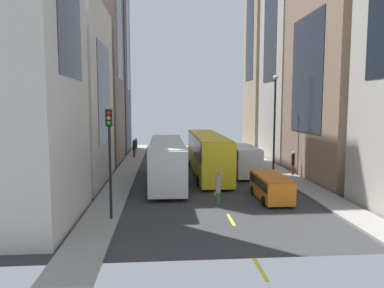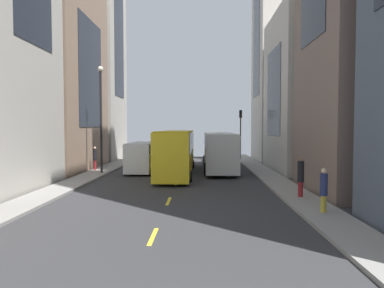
% 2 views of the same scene
% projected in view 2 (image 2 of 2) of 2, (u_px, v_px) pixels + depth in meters
% --- Properties ---
extents(ground_plane, '(39.99, 39.99, 0.00)m').
position_uv_depth(ground_plane, '(179.00, 177.00, 27.38)').
color(ground_plane, '#333335').
extents(sidewalk_west, '(2.01, 44.00, 0.15)m').
position_uv_depth(sidewalk_west, '(270.00, 177.00, 27.20)').
color(sidewalk_west, gray).
rests_on(sidewalk_west, ground).
extents(sidewalk_east, '(2.01, 44.00, 0.15)m').
position_uv_depth(sidewalk_east, '(90.00, 176.00, 27.55)').
color(sidewalk_east, gray).
rests_on(sidewalk_east, ground).
extents(lane_stripe_0, '(0.16, 2.00, 0.01)m').
position_uv_depth(lane_stripe_0, '(189.00, 156.00, 48.35)').
color(lane_stripe_0, yellow).
rests_on(lane_stripe_0, ground).
extents(lane_stripe_1, '(0.16, 2.00, 0.01)m').
position_uv_depth(lane_stripe_1, '(187.00, 160.00, 42.36)').
color(lane_stripe_1, yellow).
rests_on(lane_stripe_1, ground).
extents(lane_stripe_2, '(0.16, 2.00, 0.01)m').
position_uv_depth(lane_stripe_2, '(185.00, 165.00, 36.37)').
color(lane_stripe_2, yellow).
rests_on(lane_stripe_2, ground).
extents(lane_stripe_3, '(0.16, 2.00, 0.01)m').
position_uv_depth(lane_stripe_3, '(181.00, 172.00, 30.38)').
color(lane_stripe_3, yellow).
rests_on(lane_stripe_3, ground).
extents(lane_stripe_4, '(0.16, 2.00, 0.01)m').
position_uv_depth(lane_stripe_4, '(177.00, 183.00, 24.38)').
color(lane_stripe_4, yellow).
rests_on(lane_stripe_4, ground).
extents(lane_stripe_5, '(0.16, 2.00, 0.01)m').
position_uv_depth(lane_stripe_5, '(169.00, 201.00, 18.39)').
color(lane_stripe_5, yellow).
rests_on(lane_stripe_5, ground).
extents(lane_stripe_6, '(0.16, 2.00, 0.01)m').
position_uv_depth(lane_stripe_6, '(153.00, 236.00, 12.40)').
color(lane_stripe_6, yellow).
rests_on(lane_stripe_6, ground).
extents(building_west_0, '(6.95, 8.22, 33.36)m').
position_uv_depth(building_west_0, '(286.00, 18.00, 41.09)').
color(building_west_0, beige).
rests_on(building_west_0, ground).
extents(building_west_1, '(8.05, 10.26, 14.02)m').
position_uv_depth(building_west_1, '(319.00, 92.00, 31.47)').
color(building_west_1, beige).
rests_on(building_west_1, ground).
extents(building_east_0, '(9.02, 8.41, 33.83)m').
position_uv_depth(building_east_0, '(82.00, 19.00, 42.46)').
color(building_east_0, '#B7B2A8').
rests_on(building_east_0, ground).
extents(building_east_1, '(9.77, 11.57, 17.37)m').
position_uv_depth(building_east_1, '(37.00, 74.00, 31.69)').
color(building_east_1, '#937760').
rests_on(building_east_1, ground).
extents(city_bus_white, '(2.80, 12.55, 3.35)m').
position_uv_depth(city_bus_white, '(219.00, 148.00, 32.34)').
color(city_bus_white, silver).
rests_on(city_bus_white, ground).
extents(streetcar_yellow, '(2.70, 13.66, 3.59)m').
position_uv_depth(streetcar_yellow, '(177.00, 148.00, 29.32)').
color(streetcar_yellow, yellow).
rests_on(streetcar_yellow, ground).
extents(delivery_van_white, '(2.25, 5.63, 2.58)m').
position_uv_depth(delivery_van_white, '(142.00, 155.00, 30.21)').
color(delivery_van_white, white).
rests_on(delivery_van_white, ground).
extents(car_orange_0, '(1.88, 4.61, 1.61)m').
position_uv_depth(car_orange_0, '(155.00, 154.00, 38.49)').
color(car_orange_0, orange).
rests_on(car_orange_0, ground).
extents(pedestrian_waiting_curb, '(0.35, 0.35, 2.11)m').
position_uv_depth(pedestrian_waiting_curb, '(301.00, 176.00, 18.81)').
color(pedestrian_waiting_curb, maroon).
rests_on(pedestrian_waiting_curb, ground).
extents(pedestrian_crossing_mid, '(0.30, 0.30, 2.03)m').
position_uv_depth(pedestrian_crossing_mid, '(95.00, 157.00, 30.94)').
color(pedestrian_crossing_mid, maroon).
rests_on(pedestrian_crossing_mid, ground).
extents(pedestrian_walking_far, '(0.35, 0.35, 2.06)m').
position_uv_depth(pedestrian_walking_far, '(188.00, 153.00, 39.16)').
color(pedestrian_walking_far, '#336B38').
rests_on(pedestrian_walking_far, ground).
extents(pedestrian_crossing_near, '(0.32, 0.32, 1.93)m').
position_uv_depth(pedestrian_crossing_near, '(324.00, 189.00, 15.34)').
color(pedestrian_crossing_near, gold).
rests_on(pedestrian_crossing_near, ground).
extents(traffic_light_near_corner, '(0.32, 0.44, 5.79)m').
position_uv_depth(traffic_light_near_corner, '(241.00, 125.00, 41.78)').
color(traffic_light_near_corner, black).
rests_on(traffic_light_near_corner, ground).
extents(streetlamp_near, '(0.44, 0.44, 8.69)m').
position_uv_depth(streetlamp_near, '(101.00, 109.00, 28.80)').
color(streetlamp_near, black).
rests_on(streetlamp_near, ground).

